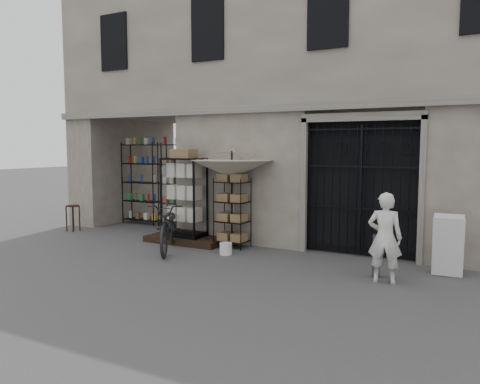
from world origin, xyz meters
The scene contains 15 objects.
ground centered at (0.00, 0.00, 0.00)m, with size 80.00×80.00×0.00m, color #262629.
main_building centered at (0.00, 4.00, 4.50)m, with size 14.00×4.00×9.00m, color gray.
shop_recess centered at (-4.50, 2.80, 1.50)m, with size 3.00×1.70×3.00m, color black.
shop_shelving centered at (-4.55, 3.30, 1.25)m, with size 2.70×0.50×2.50m, color black.
iron_gate centered at (1.75, 2.28, 1.50)m, with size 2.50×0.21×3.00m.
step_platform centered at (-2.40, 1.55, 0.07)m, with size 2.00×0.90×0.15m, color black.
display_cabinet centered at (-2.46, 1.56, 1.02)m, with size 1.10×0.84×2.11m.
wire_rack centered at (-1.11, 1.60, 0.81)m, with size 0.76×0.57×1.65m.
market_umbrella centered at (-1.15, 1.65, 1.97)m, with size 2.09×2.12×2.73m.
white_bucket centered at (-0.89, 0.90, 0.13)m, with size 0.27×0.27×0.26m, color silver.
bicycle centered at (-2.21, 0.62, 0.00)m, with size 0.75×1.13×2.15m, color black.
wooden_stool centered at (-6.11, 1.35, 0.39)m, with size 0.45×0.45×0.73m.
steel_bollard centered at (2.42, 0.64, 0.40)m, with size 0.14×0.14×0.79m, color #4D4E52.
shopkeeper centered at (2.62, 0.37, 0.00)m, with size 0.58×1.60×0.38m, color silver.
easel_sign centered at (3.57, 1.32, 0.57)m, with size 0.56×0.64×1.11m.
Camera 1 is at (4.18, -7.89, 2.39)m, focal length 35.00 mm.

